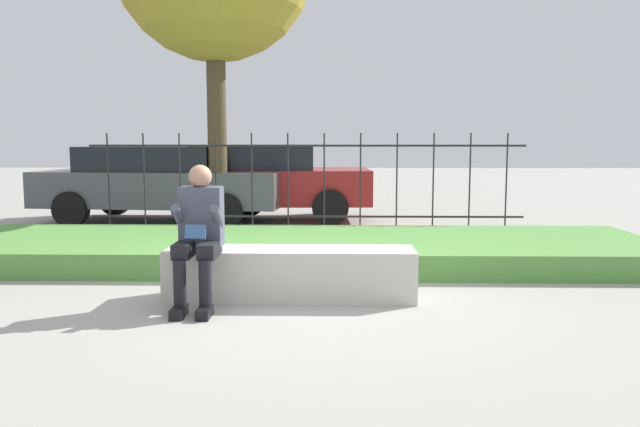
% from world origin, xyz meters
% --- Properties ---
extents(ground_plane, '(60.00, 60.00, 0.00)m').
position_xyz_m(ground_plane, '(0.00, 0.00, 0.00)').
color(ground_plane, '#9E9B93').
extents(stone_bench, '(2.35, 0.53, 0.48)m').
position_xyz_m(stone_bench, '(0.02, 0.00, 0.22)').
color(stone_bench, beige).
rests_on(stone_bench, ground_plane).
extents(person_seated_reader, '(0.42, 0.73, 1.28)m').
position_xyz_m(person_seated_reader, '(-0.78, -0.30, 0.71)').
color(person_seated_reader, black).
rests_on(person_seated_reader, ground_plane).
extents(grass_berm, '(8.77, 2.44, 0.29)m').
position_xyz_m(grass_berm, '(0.00, 1.92, 0.14)').
color(grass_berm, '#569342').
rests_on(grass_berm, ground_plane).
extents(iron_fence, '(6.77, 0.03, 1.62)m').
position_xyz_m(iron_fence, '(-0.00, 3.87, 0.85)').
color(iron_fence, '#232326').
rests_on(iron_fence, ground_plane).
extents(car_parked_left, '(4.61, 2.28, 1.40)m').
position_xyz_m(car_parked_left, '(-2.77, 5.72, 0.75)').
color(car_parked_left, '#4C5156').
rests_on(car_parked_left, ground_plane).
extents(car_parked_center, '(4.08, 2.12, 1.43)m').
position_xyz_m(car_parked_center, '(-0.95, 6.06, 0.76)').
color(car_parked_center, maroon).
rests_on(car_parked_center, ground_plane).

